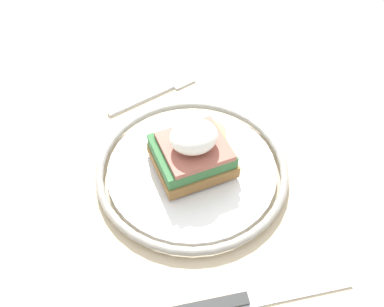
{
  "coord_description": "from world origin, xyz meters",
  "views": [
    {
      "loc": [
        0.29,
        -0.08,
        1.12
      ],
      "look_at": [
        0.02,
        0.04,
        0.78
      ],
      "focal_mm": 35.0,
      "sensor_mm": 36.0,
      "label": 1
    }
  ],
  "objects": [
    {
      "name": "sandwich",
      "position": [
        0.03,
        0.04,
        0.79
      ],
      "size": [
        0.11,
        0.11,
        0.07
      ],
      "color": "olive",
      "rests_on": "plate"
    },
    {
      "name": "plate",
      "position": [
        0.02,
        0.04,
        0.75
      ],
      "size": [
        0.24,
        0.24,
        0.02
      ],
      "color": "white",
      "rests_on": "dining_table"
    },
    {
      "name": "fork",
      "position": [
        -0.13,
        0.04,
        0.75
      ],
      "size": [
        0.05,
        0.15,
        0.0
      ],
      "color": "silver",
      "rests_on": "dining_table"
    },
    {
      "name": "knife",
      "position": [
        0.19,
        0.02,
        0.75
      ],
      "size": [
        0.05,
        0.19,
        0.01
      ],
      "color": "#2D2D2D",
      "rests_on": "dining_table"
    },
    {
      "name": "dining_table",
      "position": [
        0.0,
        0.0,
        0.63
      ],
      "size": [
        0.86,
        0.9,
        0.75
      ],
      "color": "#C6B28E",
      "rests_on": "ground_plane"
    }
  ]
}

